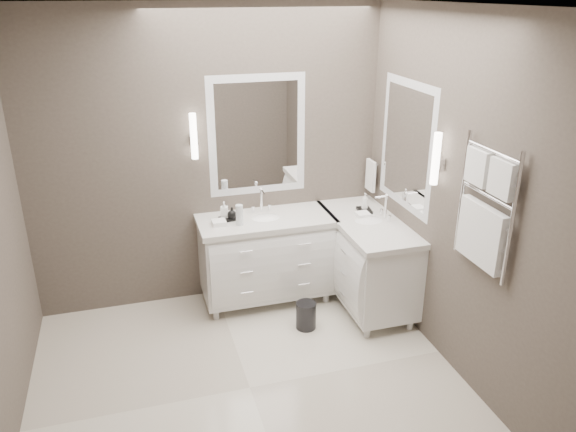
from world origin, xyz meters
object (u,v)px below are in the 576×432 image
object	(u,v)px
vanity_right	(367,257)
towel_ladder	(484,214)
vanity_back	(266,254)
waste_bin	(306,315)

from	to	relation	value
vanity_right	towel_ladder	size ratio (longest dim) A/B	1.38
vanity_back	waste_bin	xyz separation A→B (m)	(0.21, -0.58, -0.36)
vanity_back	towel_ladder	world-z (taller)	towel_ladder
towel_ladder	waste_bin	xyz separation A→B (m)	(-0.89, 1.05, -1.27)
towel_ladder	waste_bin	world-z (taller)	towel_ladder
vanity_back	vanity_right	bearing A→B (deg)	-20.38
towel_ladder	vanity_right	bearing A→B (deg)	99.84
vanity_right	waste_bin	size ratio (longest dim) A/B	5.01
vanity_right	towel_ladder	xyz separation A→B (m)	(0.23, -1.30, 0.91)
waste_bin	vanity_right	bearing A→B (deg)	20.53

